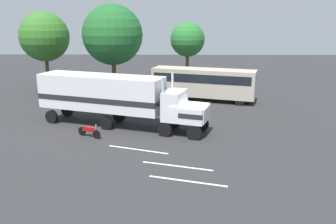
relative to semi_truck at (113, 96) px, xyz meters
The scene contains 12 objects.
ground_plane 6.60m from the semi_truck, 18.45° to the right, with size 120.00×120.00×0.00m, color #2D2D30.
lane_stripe_near 6.48m from the semi_truck, 65.39° to the right, with size 4.40×0.16×0.01m, color silver.
lane_stripe_mid 9.92m from the semi_truck, 57.67° to the right, with size 4.40×0.16×0.01m, color silver.
lane_stripe_far 11.85m from the semi_truck, 60.70° to the right, with size 4.40×0.16×0.01m, color silver.
semi_truck is the anchor object (origin of this frame).
person_bystander 3.88m from the semi_truck, 39.38° to the left, with size 0.34×0.45×1.63m.
parked_bus 12.42m from the semi_truck, 49.45° to the left, with size 11.26×5.76×3.40m.
parked_car 13.33m from the semi_truck, 123.47° to the left, with size 4.69×3.85×1.57m.
motorcycle 3.80m from the semi_truck, 116.13° to the right, with size 1.89×1.12×1.12m.
tree_left 19.20m from the semi_truck, 125.16° to the left, with size 5.95×5.95×9.41m.
tree_center 9.76m from the semi_truck, 98.91° to the left, with size 6.13×6.13×10.05m.
tree_right 20.93m from the semi_truck, 71.08° to the left, with size 4.55×4.55×8.16m.
Camera 1 is at (-0.89, -25.57, 8.62)m, focal length 37.25 mm.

